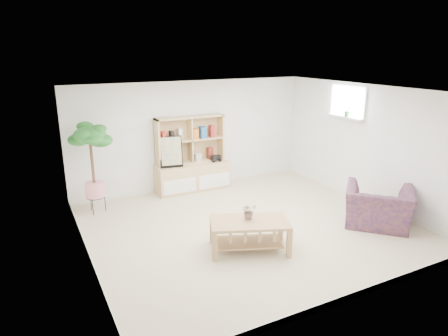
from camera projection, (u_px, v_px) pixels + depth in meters
name	position (u px, v px, depth m)	size (l,w,h in m)	color
floor	(248.00, 226.00, 7.17)	(5.50, 5.00, 0.01)	#C9AF86
ceiling	(251.00, 91.00, 6.49)	(5.50, 5.00, 0.01)	silver
walls	(250.00, 162.00, 6.83)	(5.51, 5.01, 2.40)	silver
baseboard	(248.00, 223.00, 7.16)	(5.50, 5.00, 0.10)	white
window	(348.00, 102.00, 8.31)	(0.10, 0.98, 0.68)	silver
window_sill	(345.00, 117.00, 8.37)	(0.14, 1.00, 0.04)	white
storage_unit	(192.00, 154.00, 8.79)	(1.65, 0.56, 1.65)	tan
poster	(171.00, 152.00, 8.47)	(0.49, 0.11, 0.67)	yellow
toy_truck	(216.00, 158.00, 8.98)	(0.30, 0.20, 0.16)	black
coffee_table	(249.00, 235.00, 6.26)	(1.21, 0.66, 0.50)	#A17E4A
table_plant	(249.00, 211.00, 6.23)	(0.23, 0.20, 0.26)	#287125
floor_tree	(93.00, 169.00, 7.55)	(0.65, 0.65, 1.76)	#1A6721
armchair	(378.00, 204.00, 7.07)	(1.11, 0.97, 0.82)	#141451
sill_plant	(347.00, 111.00, 8.28)	(0.14, 0.11, 0.25)	#1A6721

